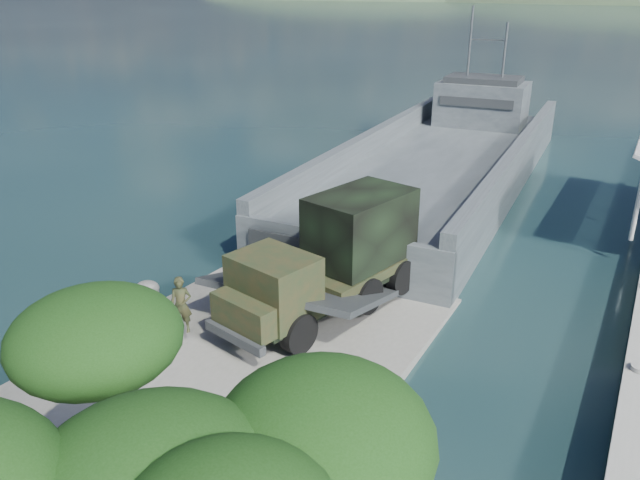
{
  "coord_description": "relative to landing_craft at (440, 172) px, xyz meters",
  "views": [
    {
      "loc": [
        10.65,
        -13.87,
        11.57
      ],
      "look_at": [
        -0.28,
        6.0,
        2.32
      ],
      "focal_mm": 35.0,
      "sensor_mm": 36.0,
      "label": 1
    }
  ],
  "objects": [
    {
      "name": "ground",
      "position": [
        0.81,
        -22.45,
        -0.91
      ],
      "size": [
        1400.0,
        1400.0,
        0.0
      ],
      "primitive_type": "plane",
      "color": "#163135",
      "rests_on": "ground"
    },
    {
      "name": "soldier",
      "position": [
        -1.28,
        -22.64,
        0.57
      ],
      "size": [
        0.85,
        0.77,
        1.96
      ],
      "primitive_type": "imported",
      "rotation": [
        0.0,
        0.0,
        0.53
      ],
      "color": "#21331C",
      "rests_on": "boat_ramp"
    },
    {
      "name": "shoreline_rocks",
      "position": [
        -5.39,
        -21.95,
        -0.91
      ],
      "size": [
        3.2,
        5.6,
        0.9
      ],
      "primitive_type": null,
      "color": "#575654",
      "rests_on": "ground"
    },
    {
      "name": "boat_ramp",
      "position": [
        0.81,
        -23.45,
        -0.66
      ],
      "size": [
        10.0,
        18.0,
        0.5
      ],
      "primitive_type": "cube",
      "color": "gray",
      "rests_on": "ground"
    },
    {
      "name": "military_truck",
      "position": [
        1.96,
        -18.04,
        1.6
      ],
      "size": [
        4.55,
        9.07,
        4.04
      ],
      "rotation": [
        0.0,
        0.0,
        -0.23
      ],
      "color": "black",
      "rests_on": "boat_ramp"
    },
    {
      "name": "landing_craft",
      "position": [
        0.0,
        0.0,
        0.0
      ],
      "size": [
        11.36,
        37.94,
        11.14
      ],
      "rotation": [
        0.0,
        0.0,
        0.06
      ],
      "color": "#41494D",
      "rests_on": "ground"
    }
  ]
}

